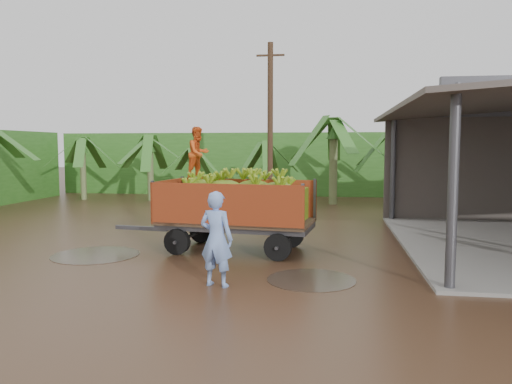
% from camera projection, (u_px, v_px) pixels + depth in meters
% --- Properties ---
extents(ground, '(100.00, 100.00, 0.00)m').
position_uv_depth(ground, '(223.00, 246.00, 14.13)').
color(ground, black).
rests_on(ground, ground).
extents(hedge_north, '(22.00, 3.00, 3.60)m').
position_uv_depth(hedge_north, '(247.00, 163.00, 30.02)').
color(hedge_north, '#2D661E').
rests_on(hedge_north, ground).
extents(banana_trailer, '(5.73, 2.44, 3.36)m').
position_uv_depth(banana_trailer, '(235.00, 205.00, 13.38)').
color(banana_trailer, '#BC3F1A').
rests_on(banana_trailer, ground).
extents(man_blue, '(0.79, 0.62, 1.93)m').
position_uv_depth(man_blue, '(216.00, 239.00, 9.98)').
color(man_blue, '#7C9DE2').
rests_on(man_blue, ground).
extents(utility_pole, '(1.20, 0.24, 7.21)m').
position_uv_depth(utility_pole, '(270.00, 127.00, 21.42)').
color(utility_pole, '#47301E').
rests_on(utility_pole, ground).
extents(banana_plants, '(24.70, 20.07, 4.31)m').
position_uv_depth(banana_plants, '(142.00, 170.00, 21.33)').
color(banana_plants, '#2D661E').
rests_on(banana_plants, ground).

